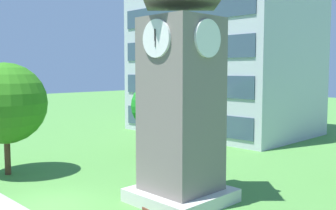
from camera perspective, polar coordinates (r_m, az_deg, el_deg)
ground_plane at (r=19.00m, az=-16.69°, el=-13.89°), size 160.00×160.00×0.00m
office_building at (r=39.23m, az=7.95°, el=10.13°), size 16.50×11.62×19.20m
clock_tower at (r=17.79m, az=1.95°, el=-0.07°), size 4.00×4.00×10.12m
tree_near_tower at (r=24.41m, az=-22.73°, el=0.24°), size 4.72×4.72×6.58m
tree_by_building at (r=28.23m, az=-1.99°, el=-0.13°), size 3.45×3.45×5.29m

